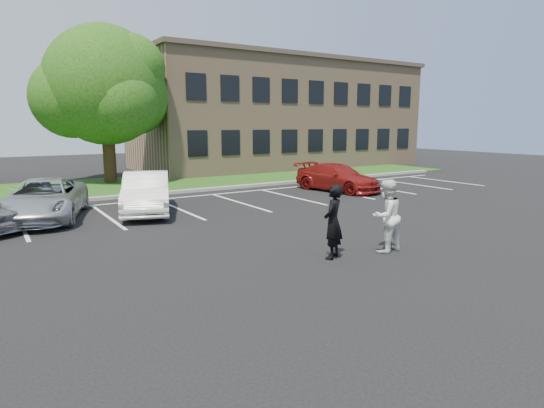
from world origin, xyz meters
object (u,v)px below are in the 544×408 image
object	(u,v)px
tree	(106,88)
car_white_sedan	(147,193)
man_white_shirt	(386,216)
car_silver_minivan	(44,200)
car_red_compact	(337,178)
office_building	(278,114)
man_black_suit	(333,222)

from	to	relation	value
tree	car_white_sedan	distance (m)	10.98
tree	man_white_shirt	distance (m)	19.43
car_silver_minivan	car_red_compact	world-z (taller)	car_silver_minivan
car_white_sedan	car_silver_minivan	bearing A→B (deg)	-172.18
car_silver_minivan	tree	bearing A→B (deg)	81.89
office_building	car_red_compact	world-z (taller)	office_building
office_building	man_white_shirt	distance (m)	25.86
tree	car_silver_minivan	bearing A→B (deg)	-116.30
car_white_sedan	car_red_compact	world-z (taller)	car_white_sedan
car_silver_minivan	man_black_suit	bearing A→B (deg)	-40.53
car_silver_minivan	car_red_compact	size ratio (longest dim) A/B	1.11
car_silver_minivan	car_white_sedan	distance (m)	3.57
car_white_sedan	man_black_suit	bearing A→B (deg)	-56.60
office_building	car_silver_minivan	world-z (taller)	office_building
man_white_shirt	car_silver_minivan	distance (m)	11.94
office_building	man_white_shirt	bearing A→B (deg)	-116.88
car_white_sedan	car_red_compact	bearing A→B (deg)	22.19
car_silver_minivan	car_red_compact	xyz separation A→B (m)	(13.53, -0.24, -0.04)
man_black_suit	office_building	bearing A→B (deg)	-152.88
car_white_sedan	office_building	bearing A→B (deg)	62.07
office_building	car_white_sedan	xyz separation A→B (m)	(-15.31, -14.08, -3.37)
car_silver_minivan	car_red_compact	distance (m)	13.53
man_white_shirt	car_white_sedan	size ratio (longest dim) A/B	0.41
tree	car_silver_minivan	size ratio (longest dim) A/B	1.68
tree	car_silver_minivan	world-z (taller)	tree
man_black_suit	car_red_compact	xyz separation A→B (m)	(7.92, 9.00, -0.27)
man_black_suit	car_silver_minivan	bearing A→B (deg)	-91.33
man_white_shirt	car_white_sedan	bearing A→B (deg)	-71.01
man_black_suit	car_red_compact	distance (m)	11.99
man_black_suit	man_white_shirt	size ratio (longest dim) A/B	0.97
man_white_shirt	car_white_sedan	xyz separation A→B (m)	(-3.70, 8.81, -0.19)
man_white_shirt	car_silver_minivan	xyz separation A→B (m)	(-7.19, 9.53, -0.25)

